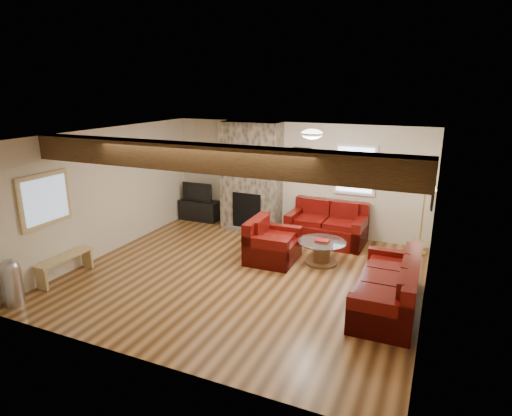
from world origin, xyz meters
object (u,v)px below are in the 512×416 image
(armchair_red, at_px, (273,240))
(tv_cabinet, at_px, (200,210))
(television, at_px, (199,191))
(sofa_three, at_px, (387,283))
(loveseat, at_px, (327,223))
(coffee_table, at_px, (322,252))
(floor_lamp, at_px, (426,187))

(armchair_red, distance_m, tv_cabinet, 3.16)
(tv_cabinet, height_order, television, television)
(sofa_three, xyz_separation_m, loveseat, (-1.57, 2.39, 0.04))
(television, bearing_deg, armchair_red, -32.39)
(loveseat, height_order, coffee_table, loveseat)
(tv_cabinet, relative_size, floor_lamp, 0.62)
(sofa_three, distance_m, armchair_red, 2.48)
(sofa_three, height_order, tv_cabinet, sofa_three)
(tv_cabinet, relative_size, television, 1.24)
(sofa_three, height_order, television, television)
(television, bearing_deg, coffee_table, -22.20)
(armchair_red, relative_size, tv_cabinet, 1.00)
(loveseat, bearing_deg, coffee_table, -78.07)
(loveseat, distance_m, tv_cabinet, 3.37)
(floor_lamp, bearing_deg, television, 178.16)
(coffee_table, height_order, television, television)
(television, distance_m, floor_lamp, 5.29)
(coffee_table, xyz_separation_m, tv_cabinet, (-3.57, 1.46, 0.03))
(armchair_red, bearing_deg, coffee_table, -77.41)
(sofa_three, distance_m, television, 5.63)
(television, bearing_deg, tv_cabinet, 0.00)
(sofa_three, xyz_separation_m, television, (-4.93, 2.69, 0.34))
(coffee_table, xyz_separation_m, floor_lamp, (1.68, 1.29, 1.16))
(floor_lamp, bearing_deg, tv_cabinet, 178.16)
(sofa_three, height_order, armchair_red, armchair_red)
(coffee_table, bearing_deg, television, 157.80)
(armchair_red, height_order, floor_lamp, floor_lamp)
(tv_cabinet, distance_m, floor_lamp, 5.37)
(sofa_three, relative_size, coffee_table, 2.24)
(loveseat, height_order, armchair_red, loveseat)
(coffee_table, height_order, floor_lamp, floor_lamp)
(loveseat, bearing_deg, tv_cabinet, 176.23)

